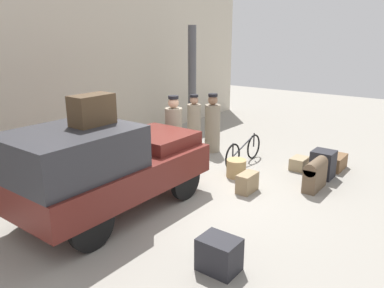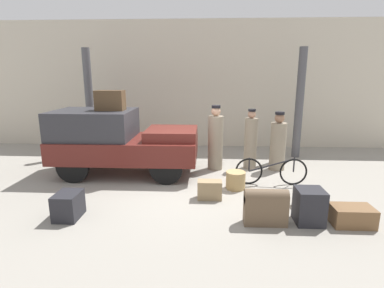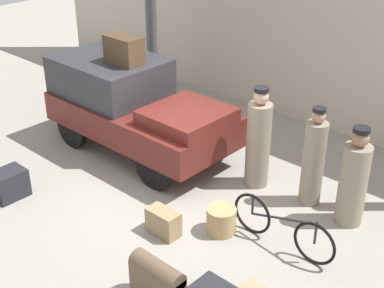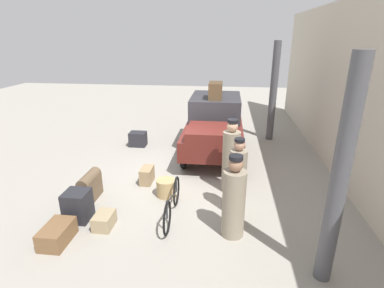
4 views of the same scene
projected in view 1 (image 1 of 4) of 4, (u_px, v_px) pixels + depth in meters
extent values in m
plane|color=gray|center=(194.00, 191.00, 7.92)|extent=(30.00, 30.00, 0.00)
cube|color=beige|center=(67.00, 72.00, 9.63)|extent=(16.00, 0.15, 4.50)
cylinder|color=#4C4C51|center=(192.00, 83.00, 11.62)|extent=(0.25, 0.25, 3.44)
cylinder|color=black|center=(130.00, 164.00, 8.34)|extent=(0.81, 0.12, 0.81)
cylinder|color=black|center=(186.00, 180.00, 7.43)|extent=(0.81, 0.12, 0.81)
cylinder|color=black|center=(34.00, 199.00, 6.57)|extent=(0.81, 0.12, 0.81)
cylinder|color=black|center=(92.00, 226.00, 5.66)|extent=(0.81, 0.12, 0.81)
cube|color=#591E19|center=(114.00, 174.00, 6.91)|extent=(3.73, 1.74, 0.56)
cube|color=#2D2D33|center=(72.00, 152.00, 6.09)|extent=(2.05, 1.60, 0.73)
cube|color=#591E19|center=(157.00, 139.00, 7.73)|extent=(1.31, 1.36, 0.25)
torus|color=black|center=(254.00, 147.00, 9.87)|extent=(0.66, 0.04, 0.66)
torus|color=black|center=(233.00, 157.00, 9.05)|extent=(0.66, 0.04, 0.66)
cylinder|color=#232328|center=(244.00, 145.00, 9.42)|extent=(1.08, 0.04, 0.36)
cylinder|color=#232328|center=(233.00, 150.00, 9.01)|extent=(0.04, 0.04, 0.34)
cylinder|color=#232328|center=(254.00, 140.00, 9.82)|extent=(0.04, 0.04, 0.37)
cylinder|color=tan|center=(236.00, 168.00, 8.65)|extent=(0.45, 0.45, 0.41)
cylinder|color=gray|center=(194.00, 131.00, 9.86)|extent=(0.36, 0.36, 1.44)
sphere|color=tan|center=(194.00, 100.00, 9.63)|extent=(0.22, 0.22, 0.22)
cylinder|color=black|center=(194.00, 96.00, 9.59)|extent=(0.21, 0.21, 0.06)
cylinder|color=gray|center=(174.00, 139.00, 9.01)|extent=(0.41, 0.41, 1.51)
sphere|color=tan|center=(173.00, 103.00, 8.76)|extent=(0.26, 0.26, 0.26)
cylinder|color=black|center=(173.00, 97.00, 8.73)|extent=(0.24, 0.24, 0.07)
cylinder|color=gray|center=(212.00, 128.00, 10.40)|extent=(0.43, 0.43, 1.33)
sphere|color=#936B51|center=(213.00, 100.00, 10.18)|extent=(0.27, 0.27, 0.27)
cylinder|color=black|center=(213.00, 95.00, 10.14)|extent=(0.25, 0.25, 0.07)
cube|color=#232328|center=(219.00, 254.00, 5.20)|extent=(0.43, 0.55, 0.49)
cube|color=#9E8966|center=(299.00, 163.00, 9.15)|extent=(0.49, 0.35, 0.29)
cube|color=brown|center=(334.00, 162.00, 9.17)|extent=(0.71, 0.45, 0.34)
cube|color=brown|center=(315.00, 178.00, 7.93)|extent=(0.76, 0.27, 0.52)
cylinder|color=brown|center=(316.00, 166.00, 7.86)|extent=(0.76, 0.27, 0.27)
cube|color=#937A56|center=(247.00, 183.00, 7.82)|extent=(0.52, 0.28, 0.41)
cube|color=#232328|center=(323.00, 164.00, 8.58)|extent=(0.48, 0.48, 0.63)
cube|color=#4C3823|center=(92.00, 110.00, 6.27)|extent=(0.72, 0.41, 0.51)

